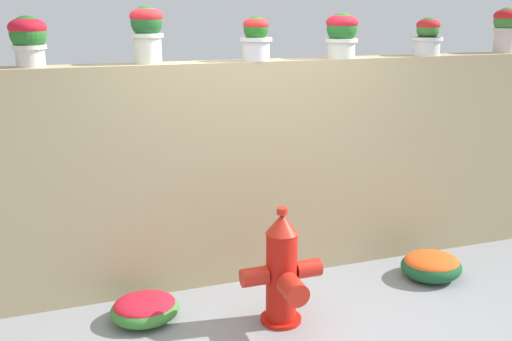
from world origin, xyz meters
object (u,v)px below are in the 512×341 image
object	(u,v)px
flower_bush_right	(431,265)
flower_bush_left	(145,308)
potted_plant_3	(256,37)
fire_hydrant	(283,273)
potted_plant_2	(147,29)
potted_plant_4	(342,32)
potted_plant_5	(427,35)
potted_plant_6	(506,25)
potted_plant_1	(28,37)

from	to	relation	value
flower_bush_right	flower_bush_left	bearing A→B (deg)	177.80
potted_plant_3	fire_hydrant	bearing A→B (deg)	-95.69
potted_plant_2	potted_plant_4	distance (m)	1.68
potted_plant_4	flower_bush_right	bearing A→B (deg)	-41.90
flower_bush_left	potted_plant_2	bearing A→B (deg)	69.28
potted_plant_5	potted_plant_6	bearing A→B (deg)	1.35
potted_plant_4	potted_plant_2	bearing A→B (deg)	178.81
potted_plant_4	potted_plant_6	xyz separation A→B (m)	(1.80, 0.04, 0.04)
potted_plant_1	flower_bush_right	world-z (taller)	potted_plant_1
potted_plant_2	fire_hydrant	xyz separation A→B (m)	(0.80, -0.92, -1.79)
potted_plant_3	potted_plant_6	world-z (taller)	potted_plant_6
potted_plant_6	potted_plant_3	bearing A→B (deg)	-178.93
flower_bush_left	potted_plant_5	bearing A→B (deg)	10.79
potted_plant_3	fire_hydrant	distance (m)	1.93
potted_plant_1	potted_plant_5	world-z (taller)	potted_plant_1
potted_plant_3	potted_plant_6	size ratio (longest dim) A/B	0.84
potted_plant_3	flower_bush_right	world-z (taller)	potted_plant_3
flower_bush_left	potted_plant_1	bearing A→B (deg)	139.90
potted_plant_3	flower_bush_left	size ratio (longest dim) A/B	0.67
potted_plant_3	potted_plant_6	bearing A→B (deg)	1.07
potted_plant_2	flower_bush_left	distance (m)	2.18
potted_plant_1	potted_plant_4	size ratio (longest dim) A/B	0.96
potted_plant_1	potted_plant_3	bearing A→B (deg)	-1.82
potted_plant_4	potted_plant_6	world-z (taller)	potted_plant_6
flower_bush_right	potted_plant_6	bearing A→B (deg)	30.23
potted_plant_2	flower_bush_right	world-z (taller)	potted_plant_2
potted_plant_3	potted_plant_6	distance (m)	2.60
potted_plant_1	potted_plant_2	bearing A→B (deg)	-0.63
fire_hydrant	potted_plant_3	bearing A→B (deg)	84.31
potted_plant_1	potted_plant_5	bearing A→B (deg)	-0.48
potted_plant_5	potted_plant_6	xyz separation A→B (m)	(0.91, 0.02, 0.08)
potted_plant_5	potted_plant_1	bearing A→B (deg)	179.52
potted_plant_6	potted_plant_5	bearing A→B (deg)	-178.65
potted_plant_2	fire_hydrant	size ratio (longest dim) A/B	0.47
fire_hydrant	flower_bush_right	size ratio (longest dim) A/B	1.68
potted_plant_4	flower_bush_right	distance (m)	2.24
potted_plant_4	flower_bush_left	size ratio (longest dim) A/B	0.73
potted_plant_4	potted_plant_1	bearing A→B (deg)	179.00
flower_bush_right	fire_hydrant	bearing A→B (deg)	-170.06
potted_plant_4	fire_hydrant	distance (m)	2.15
potted_plant_5	fire_hydrant	size ratio (longest dim) A/B	0.36
potted_plant_2	flower_bush_left	size ratio (longest dim) A/B	0.83
potted_plant_2	potted_plant_6	bearing A→B (deg)	0.04
potted_plant_2	potted_plant_4	bearing A→B (deg)	-1.19
potted_plant_1	potted_plant_3	size ratio (longest dim) A/B	1.03
potted_plant_3	flower_bush_left	xyz separation A→B (m)	(-1.10, -0.50, -2.03)
potted_plant_4	potted_plant_6	size ratio (longest dim) A/B	0.91
potted_plant_3	fire_hydrant	xyz separation A→B (m)	(-0.09, -0.88, -1.72)
fire_hydrant	flower_bush_left	bearing A→B (deg)	159.69
potted_plant_2	flower_bush_right	xyz separation A→B (m)	(2.37, -0.65, -2.09)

